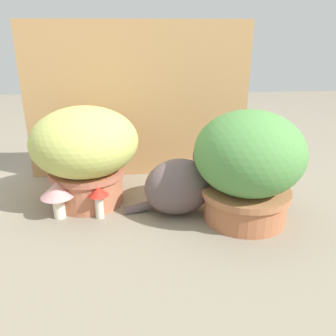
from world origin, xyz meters
TOP-DOWN VIEW (x-y plane):
  - ground_plane at (0.00, 0.00)m, footprint 6.00×6.00m
  - cardboard_backdrop at (-0.02, 0.46)m, footprint 1.03×0.03m
  - grass_planter at (-0.22, 0.16)m, footprint 0.42×0.42m
  - leafy_planter at (0.38, -0.02)m, footprint 0.39×0.39m
  - cat at (0.15, 0.04)m, footprint 0.39×0.21m
  - mushroom_ornament_pink at (-0.32, 0.03)m, footprint 0.12×0.12m
  - mushroom_ornament_red at (-0.16, 0.02)m, footprint 0.08×0.08m

SIDE VIEW (x-z plane):
  - ground_plane at x=0.00m, z-range 0.00..0.00m
  - mushroom_ornament_red at x=-0.16m, z-range 0.03..0.15m
  - mushroom_ornament_pink at x=-0.32m, z-range 0.03..0.18m
  - cat at x=0.15m, z-range -0.04..0.28m
  - leafy_planter at x=0.38m, z-range 0.01..0.42m
  - grass_planter at x=-0.22m, z-range 0.02..0.42m
  - cardboard_backdrop at x=-0.02m, z-range 0.00..0.71m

